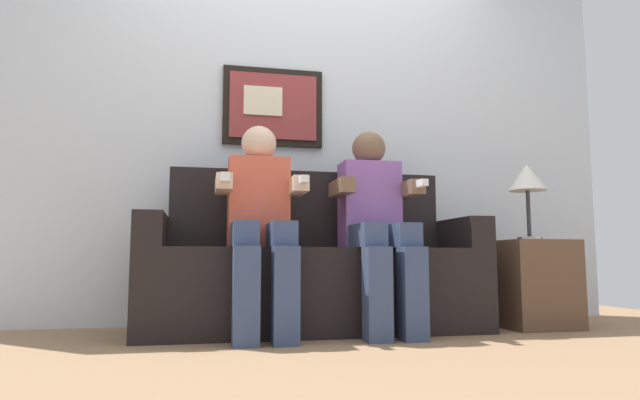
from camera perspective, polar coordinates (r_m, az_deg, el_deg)
The scene contains 8 objects.
ground_plane at distance 2.74m, azimuth 0.68°, elevation -14.35°, with size 5.52×5.52×0.00m, color #8C6B4C.
back_wall_assembly at distance 3.58m, azimuth -2.18°, elevation 8.54°, with size 4.25×0.10×2.60m.
couch at distance 3.03m, azimuth -0.71°, elevation -7.66°, with size 1.85×0.58×0.90m.
person_on_left at distance 2.83m, azimuth -6.22°, elevation -1.77°, with size 0.46×0.56×1.11m.
person_on_right at distance 2.96m, azimuth 5.88°, elevation -1.98°, with size 0.46×0.56×1.11m.
side_table_right at distance 3.43m, azimuth 21.24°, elevation -8.12°, with size 0.40×0.40×0.50m.
table_lamp at distance 3.51m, azimuth 20.74°, elevation 1.86°, with size 0.22×0.22×0.46m.
spare_remote_on_table at distance 3.35m, azimuth 21.10°, elevation -3.73°, with size 0.04×0.13×0.02m, color white.
Camera 1 is at (-0.60, -2.65, 0.38)m, focal length 30.78 mm.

